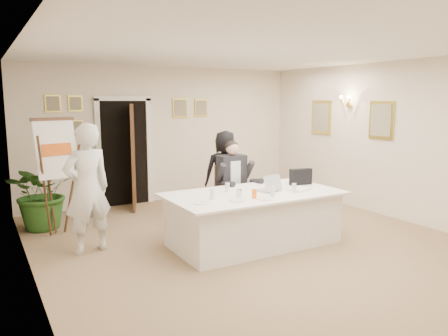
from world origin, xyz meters
TOP-DOWN VIEW (x-y plane):
  - floor at (0.00, 0.00)m, footprint 7.00×7.00m
  - ceiling at (0.00, 0.00)m, footprint 6.00×7.00m
  - wall_back at (0.00, 3.50)m, footprint 6.00×0.10m
  - wall_left at (-3.00, 0.00)m, footprint 0.10×7.00m
  - wall_right at (3.00, 0.00)m, footprint 0.10×7.00m
  - doorway at (-0.88, 3.32)m, footprint 1.14×0.86m
  - pictures_back_wall at (-0.80, 3.47)m, footprint 3.40×0.06m
  - pictures_right_wall at (2.97, 1.20)m, footprint 0.06×2.20m
  - wall_sconce at (2.90, 1.20)m, footprint 0.20×0.30m
  - conference_table at (-0.01, 0.09)m, footprint 2.55×1.37m
  - seated_man at (0.20, 1.03)m, footprint 0.70×0.73m
  - flip_chart at (-2.46, 1.98)m, footprint 0.66×0.48m
  - standing_man at (-2.20, 0.93)m, footprint 0.73×0.54m
  - standing_woman at (0.50, 1.81)m, footprint 0.91×0.78m
  - potted_palm at (-2.60, 2.50)m, footprint 1.50×1.49m
  - laptop at (0.25, 0.10)m, footprint 0.40×0.42m
  - laptop_bag at (0.98, 0.23)m, footprint 0.38×0.15m
  - paper_stack at (0.68, -0.11)m, footprint 0.39×0.32m
  - plate_left at (-0.99, -0.14)m, footprint 0.23×0.23m
  - plate_mid at (-0.51, -0.26)m, footprint 0.24×0.24m
  - plate_near at (-0.11, -0.36)m, footprint 0.24×0.24m
  - glass_a at (-0.74, 0.01)m, footprint 0.07×0.07m
  - glass_b at (0.06, -0.28)m, footprint 0.07×0.07m
  - glass_c at (0.49, -0.21)m, footprint 0.07×0.07m
  - glass_d at (-0.33, 0.31)m, footprint 0.08×0.08m
  - oj_glass at (-0.22, -0.24)m, footprint 0.07×0.07m
  - steel_jug at (-0.35, -0.06)m, footprint 0.09×0.09m

SIDE VIEW (x-z plane):
  - floor at x=0.00m, z-range 0.00..0.00m
  - conference_table at x=-0.01m, z-range 0.01..0.78m
  - potted_palm at x=-2.60m, z-range 0.00..1.26m
  - seated_man at x=0.20m, z-range 0.00..1.47m
  - plate_left at x=-0.99m, z-range 0.78..0.79m
  - plate_mid at x=-0.51m, z-range 0.78..0.79m
  - plate_near at x=-0.11m, z-range 0.78..0.79m
  - standing_woman at x=0.50m, z-range 0.00..1.57m
  - paper_stack at x=0.68m, z-range 0.78..0.81m
  - steel_jug at x=-0.35m, z-range 0.78..0.89m
  - flip_chart at x=-2.46m, z-range -0.07..1.75m
  - oj_glass at x=-0.22m, z-range 0.78..0.91m
  - glass_a at x=-0.74m, z-range 0.77..0.92m
  - glass_b at x=0.06m, z-range 0.77..0.92m
  - glass_c at x=0.49m, z-range 0.77..0.92m
  - glass_d at x=-0.33m, z-range 0.77..0.92m
  - laptop_bag at x=0.98m, z-range 0.77..1.03m
  - standing_man at x=-2.20m, z-range 0.00..1.81m
  - laptop at x=0.25m, z-range 0.77..1.05m
  - doorway at x=-0.88m, z-range -0.06..2.14m
  - wall_back at x=0.00m, z-range 0.00..2.80m
  - wall_left at x=-3.00m, z-range 0.00..2.80m
  - wall_right at x=3.00m, z-range 0.00..2.80m
  - pictures_right_wall at x=2.97m, z-range 1.35..2.15m
  - pictures_back_wall at x=-0.80m, z-range 1.45..2.25m
  - wall_sconce at x=2.90m, z-range 1.98..2.22m
  - ceiling at x=0.00m, z-range 2.79..2.81m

